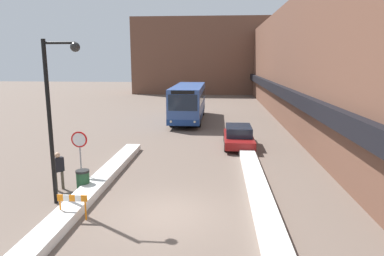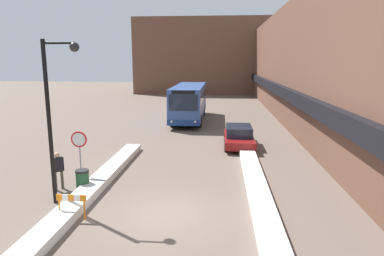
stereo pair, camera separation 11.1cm
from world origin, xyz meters
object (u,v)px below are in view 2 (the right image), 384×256
trash_bin (83,180)px  parked_car_front (239,136)px  stop_sign (79,145)px  construction_barricade (71,202)px  street_lamp (55,105)px  pedestrian (58,167)px  city_bus (189,102)px

trash_bin → parked_car_front: bearing=49.9°
parked_car_front → stop_sign: bearing=-136.2°
stop_sign → trash_bin: size_ratio=2.57×
parked_car_front → trash_bin: bearing=-130.1°
construction_barricade → parked_car_front: bearing=60.1°
street_lamp → parked_car_front: bearing=52.9°
pedestrian → construction_barricade: (1.82, -2.76, -0.37)m
city_bus → street_lamp: 20.22m
trash_bin → construction_barricade: size_ratio=0.86×
city_bus → street_lamp: street_lamp is taller
city_bus → pedestrian: bearing=-102.7°
stop_sign → construction_barricade: stop_sign is taller
parked_car_front → pedestrian: 12.01m
city_bus → trash_bin: 18.75m
stop_sign → pedestrian: (-0.56, -1.11, -0.74)m
parked_car_front → street_lamp: size_ratio=0.70×
stop_sign → pedestrian: bearing=-116.7°
stop_sign → city_bus: bearing=78.3°
parked_car_front → construction_barricade: bearing=-119.9°
city_bus → construction_barricade: size_ratio=9.70×
pedestrian → construction_barricade: pedestrian is taller
street_lamp → pedestrian: street_lamp is taller
city_bus → construction_barricade: bearing=-96.3°
pedestrian → trash_bin: bearing=-48.7°
street_lamp → trash_bin: street_lamp is taller
city_bus → trash_bin: bearing=-99.4°
stop_sign → trash_bin: (0.54, -1.14, -1.29)m
pedestrian → trash_bin: size_ratio=1.81×
street_lamp → trash_bin: bearing=77.2°
city_bus → street_lamp: (-3.35, -19.82, 2.17)m
street_lamp → pedestrian: size_ratio=3.75×
parked_car_front → stop_sign: 10.87m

